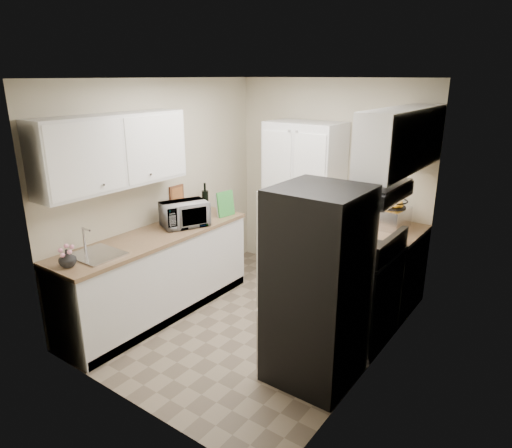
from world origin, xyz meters
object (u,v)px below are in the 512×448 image
microwave (185,214)px  toaster_oven (391,218)px  electric_range (358,293)px  wine_bottle (205,198)px  pantry_cabinet (303,203)px  refrigerator (317,287)px

microwave → toaster_oven: microwave is taller
electric_range → toaster_oven: 1.03m
microwave → wine_bottle: (-0.20, 0.57, 0.03)m
electric_range → wine_bottle: (-2.11, 0.15, 0.60)m
pantry_cabinet → refrigerator: (1.14, -1.73, -0.15)m
pantry_cabinet → microwave: size_ratio=4.05×
refrigerator → toaster_oven: 1.68m
microwave → wine_bottle: 0.60m
electric_range → toaster_oven: bearing=91.9°
pantry_cabinet → wine_bottle: (-0.94, -0.78, 0.08)m
microwave → toaster_oven: (1.89, 1.29, -0.02)m
refrigerator → toaster_oven: refrigerator is taller
pantry_cabinet → toaster_oven: bearing=-2.8°
wine_bottle → toaster_oven: wine_bottle is taller
microwave → toaster_oven: size_ratio=1.26×
electric_range → refrigerator: 0.88m
electric_range → wine_bottle: bearing=176.0°
refrigerator → toaster_oven: bearing=89.8°
electric_range → refrigerator: size_ratio=0.66×
toaster_oven → wine_bottle: bearing=-156.0°
refrigerator → microwave: 1.93m
toaster_oven → pantry_cabinet: bearing=-177.9°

